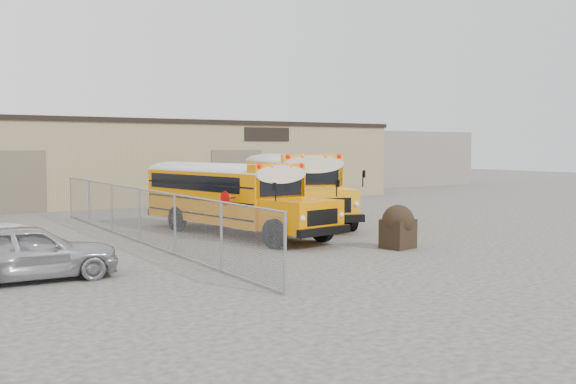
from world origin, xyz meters
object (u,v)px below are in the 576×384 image
tarp_bundle (398,226)px  school_bus_right (262,175)px  school_bus_left (153,185)px  car_silver (29,252)px

tarp_bundle → school_bus_right: bearing=76.8°
school_bus_left → school_bus_right: 7.57m
tarp_bundle → car_silver: 10.69m
school_bus_left → car_silver: school_bus_left is taller
tarp_bundle → car_silver: bearing=174.7°
tarp_bundle → car_silver: (-10.64, 0.99, -0.01)m
school_bus_left → tarp_bundle: 11.85m
tarp_bundle → car_silver: size_ratio=0.34×
car_silver → tarp_bundle: bearing=-92.1°
school_bus_right → car_silver: size_ratio=2.52×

